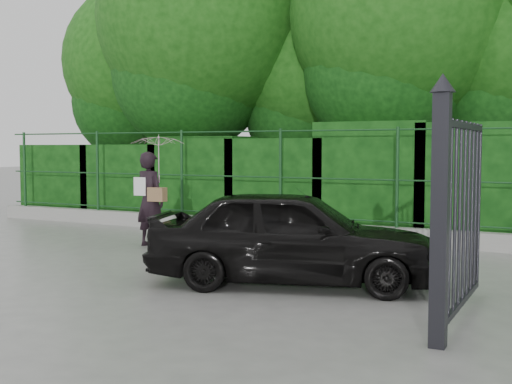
% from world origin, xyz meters
% --- Properties ---
extents(ground, '(80.00, 80.00, 0.00)m').
position_xyz_m(ground, '(0.00, 0.00, 0.00)').
color(ground, gray).
extents(kerb, '(14.00, 0.25, 0.30)m').
position_xyz_m(kerb, '(0.00, 4.50, 0.15)').
color(kerb, '#9E9E99').
rests_on(kerb, ground).
extents(fence, '(14.13, 0.06, 1.80)m').
position_xyz_m(fence, '(0.22, 4.50, 1.20)').
color(fence, '#17401C').
rests_on(fence, kerb).
extents(hedge, '(14.20, 1.20, 2.23)m').
position_xyz_m(hedge, '(0.22, 5.50, 1.00)').
color(hedge, black).
rests_on(hedge, ground).
extents(trees, '(17.10, 6.15, 8.08)m').
position_xyz_m(trees, '(1.14, 7.74, 4.62)').
color(trees, black).
rests_on(trees, ground).
extents(gate, '(0.22, 2.33, 2.36)m').
position_xyz_m(gate, '(4.60, -0.72, 1.19)').
color(gate, black).
rests_on(gate, ground).
extents(woman, '(0.94, 0.95, 1.96)m').
position_xyz_m(woman, '(-0.98, 2.31, 1.29)').
color(woman, black).
rests_on(woman, ground).
extents(car, '(3.88, 2.42, 1.23)m').
position_xyz_m(car, '(2.42, 0.57, 0.62)').
color(car, black).
rests_on(car, ground).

